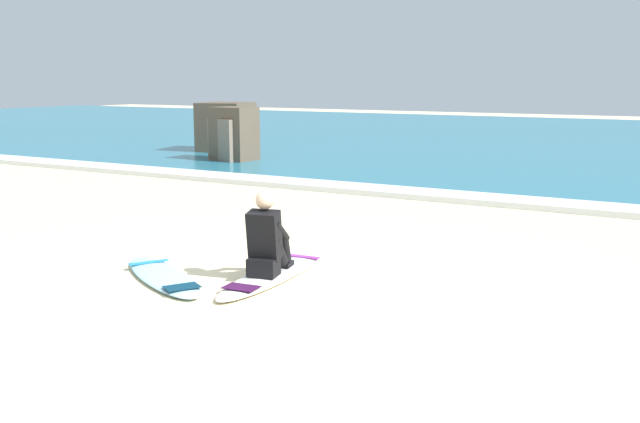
{
  "coord_description": "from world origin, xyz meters",
  "views": [
    {
      "loc": [
        4.66,
        -6.21,
        2.25
      ],
      "look_at": [
        0.1,
        1.81,
        0.55
      ],
      "focal_mm": 41.05,
      "sensor_mm": 36.0,
      "label": 1
    }
  ],
  "objects": [
    {
      "name": "surfer_seated",
      "position": [
        0.19,
        0.43,
        0.44
      ],
      "size": [
        0.49,
        0.76,
        0.95
      ],
      "color": "black",
      "rests_on": "surfboard_main"
    },
    {
      "name": "sea",
      "position": [
        0.0,
        20.41,
        0.05
      ],
      "size": [
        80.0,
        28.0,
        0.1
      ],
      "primitive_type": "cube",
      "color": "teal",
      "rests_on": "ground"
    },
    {
      "name": "surfboard_main",
      "position": [
        0.19,
        0.6,
        0.04
      ],
      "size": [
        0.75,
        2.5,
        0.08
      ],
      "color": "white",
      "rests_on": "ground"
    },
    {
      "name": "surfboard_spare_near",
      "position": [
        -0.83,
        -0.15,
        0.04
      ],
      "size": [
        1.98,
        1.47,
        0.08
      ],
      "color": "#9ED1E5",
      "rests_on": "ground"
    },
    {
      "name": "breaking_foam",
      "position": [
        0.0,
        6.71,
        0.06
      ],
      "size": [
        80.0,
        0.9,
        0.11
      ],
      "primitive_type": "cube",
      "color": "white",
      "rests_on": "ground"
    },
    {
      "name": "ground_plane",
      "position": [
        0.0,
        0.0,
        0.0
      ],
      "size": [
        80.0,
        80.0,
        0.0
      ],
      "primitive_type": "plane",
      "color": "beige"
    },
    {
      "name": "rock_outcrop_distant",
      "position": [
        -7.78,
        10.45,
        0.73
      ],
      "size": [
        3.07,
        3.35,
        1.52
      ],
      "color": "brown",
      "rests_on": "ground"
    }
  ]
}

